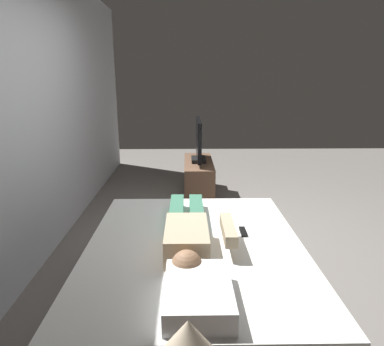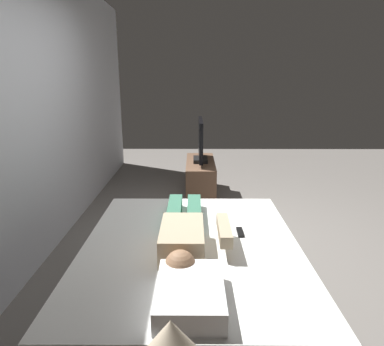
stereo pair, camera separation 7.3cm
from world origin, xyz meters
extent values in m
plane|color=slate|center=(0.00, 0.00, 0.00)|extent=(10.00, 10.00, 0.00)
cube|color=silver|center=(0.40, 1.84, 1.40)|extent=(6.40, 0.10, 2.80)
cube|color=brown|center=(-0.91, 0.41, 0.15)|extent=(1.94, 1.57, 0.30)
cube|color=white|center=(-0.91, 0.41, 0.42)|extent=(1.86, 1.49, 0.24)
cube|color=white|center=(-1.56, 0.41, 0.60)|extent=(0.48, 0.34, 0.12)
cube|color=tan|center=(-1.01, 0.47, 0.63)|extent=(0.48, 0.28, 0.18)
sphere|color=#936B4C|center=(-1.34, 0.47, 0.63)|extent=(0.18, 0.18, 0.18)
cube|color=#387056|center=(-0.47, 0.39, 0.60)|extent=(0.60, 0.11, 0.11)
cube|color=#387056|center=(-0.47, 0.55, 0.60)|extent=(0.60, 0.11, 0.11)
cube|color=tan|center=(-0.95, 0.19, 0.67)|extent=(0.40, 0.08, 0.08)
cube|color=black|center=(-0.73, 0.05, 0.55)|extent=(0.15, 0.04, 0.02)
cube|color=brown|center=(1.70, 0.30, 0.25)|extent=(1.10, 0.40, 0.50)
cube|color=black|center=(1.70, 0.30, 0.53)|extent=(0.32, 0.20, 0.05)
cube|color=black|center=(1.70, 0.30, 0.82)|extent=(0.88, 0.05, 0.54)
cone|color=beige|center=(-2.18, 0.46, 0.86)|extent=(0.22, 0.22, 0.16)
camera|label=1|loc=(-3.08, 0.47, 1.66)|focal=32.35mm
camera|label=2|loc=(-3.08, 0.39, 1.66)|focal=32.35mm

